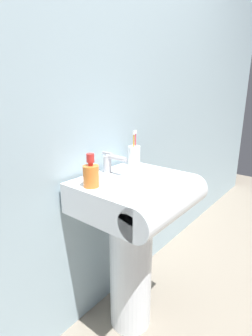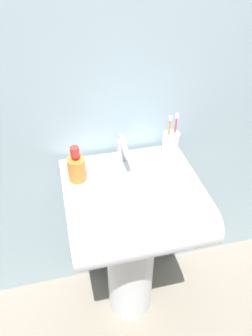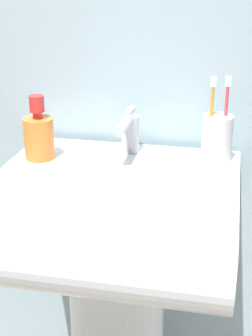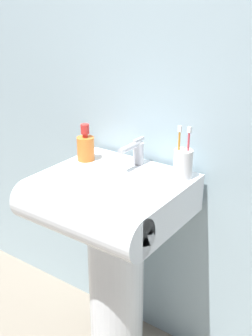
# 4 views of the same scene
# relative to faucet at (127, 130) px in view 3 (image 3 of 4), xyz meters

# --- Properties ---
(sink_basin) EXTENTS (0.49, 0.47, 0.14)m
(sink_basin) POSITION_rel_faucet_xyz_m (0.00, -0.18, -0.13)
(sink_basin) COLOR white
(sink_basin) RESTS_ON sink_pedestal
(faucet) EXTENTS (0.04, 0.14, 0.10)m
(faucet) POSITION_rel_faucet_xyz_m (0.00, 0.00, 0.00)
(faucet) COLOR #B7B7BC
(faucet) RESTS_ON sink_basin
(toothbrush_cup) EXTENTS (0.07, 0.07, 0.18)m
(toothbrush_cup) POSITION_rel_faucet_xyz_m (0.20, 0.00, -0.00)
(toothbrush_cup) COLOR white
(toothbrush_cup) RESTS_ON sink_basin
(soap_bottle) EXTENTS (0.07, 0.07, 0.14)m
(soap_bottle) POSITION_rel_faucet_xyz_m (-0.18, -0.06, -0.00)
(soap_bottle) COLOR orange
(soap_bottle) RESTS_ON sink_basin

